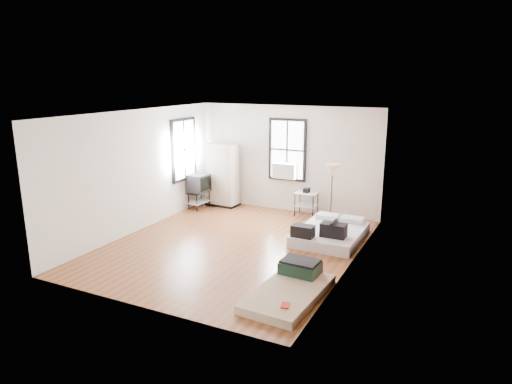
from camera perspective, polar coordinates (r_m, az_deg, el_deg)
The scene contains 8 objects.
ground at distance 9.84m, azimuth -2.79°, elevation -6.68°, with size 6.00×6.00×0.00m, color brown.
room_shell at distance 9.58m, azimuth -0.65°, elevation 3.55°, with size 5.02×6.02×2.80m.
mattress_main at distance 10.23m, azimuth 9.22°, elevation -5.08°, with size 1.35×1.83×0.59m.
mattress_bare at distance 7.76m, azimuth 4.47°, elevation -11.72°, with size 1.06×1.87×0.39m.
wardrobe at distance 12.67m, azimuth -4.21°, elevation 2.12°, with size 0.89×0.54×1.73m.
side_table at distance 11.81m, azimuth 6.33°, elevation -0.62°, with size 0.56×0.45×0.74m.
floor_lamp at distance 10.92m, azimuth 9.52°, elevation 2.27°, with size 0.32×0.32×1.51m.
tv_stand at distance 12.45m, azimuth -7.17°, elevation 0.97°, with size 0.51×0.70×0.95m.
Camera 1 is at (4.45, -8.05, 3.50)m, focal length 32.00 mm.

